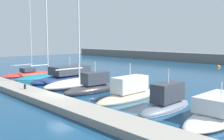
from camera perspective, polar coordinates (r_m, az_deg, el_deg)
The scene contains 13 objects.
ground_plane at distance 23.13m, azimuth -10.78°, elevation -6.34°, with size 120.00×120.00×0.00m, color navy.
dock_pier at distance 22.28m, azimuth -14.30°, elevation -6.25°, with size 36.41×2.37×0.52m, color gray.
sailboat_red_nearest at distance 39.10m, azimuth -18.16°, elevation -0.81°, with size 2.55×8.16×12.24m.
sailboat_teal_second at distance 35.63m, azimuth -14.97°, elevation -1.38°, with size 2.76×7.92×16.66m.
motorboat_navy_third at distance 32.99m, azimuth -9.56°, elevation -1.40°, with size 3.13×10.25×3.36m.
sailboat_ivory_fourth at distance 28.72m, azimuth -7.67°, elevation -2.72°, with size 2.70×8.54×18.73m.
motorboat_charcoal_fifth at distance 25.33m, azimuth -4.49°, elevation -3.71°, with size 2.02×6.09×3.37m.
motorboat_sand_sixth at distance 22.75m, azimuth 3.95°, elevation -5.09°, with size 2.25×7.73×3.51m.
motorboat_slate_seventh at distance 19.79m, azimuth 12.05°, elevation -7.16°, with size 2.06×6.16×3.48m.
motorboat_white_eighth at distance 18.84m, azimuth 23.36°, elevation -8.54°, with size 2.96×9.38×2.75m.
mooring_buoy_red at distance 37.87m, azimuth 6.44°, elevation -1.15°, with size 0.58×0.58×0.58m, color red.
mooring_buoy_orange at distance 52.84m, azimuth 22.61°, elevation 0.62°, with size 0.77×0.77×0.77m, color orange.
dock_bollard at distance 25.86m, azimuth -18.82°, elevation -3.52°, with size 0.20×0.20×0.44m, color black.
Camera 1 is at (19.08, -12.00, 5.21)m, focal length 41.04 mm.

